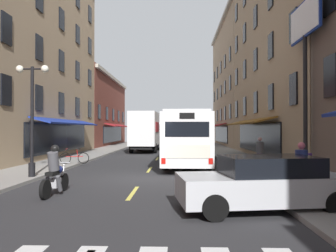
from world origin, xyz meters
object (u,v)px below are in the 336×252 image
object	(u,v)px
street_lamp_twin	(32,115)
pedestrian_mid	(260,152)
motorcycle_rider	(55,174)
pedestrian_near	(302,168)
transit_bus	(186,137)
billboard_sign	(305,40)
sedan_mid	(155,141)
box_truck	(146,132)
sedan_near	(264,183)
bicycle_near	(74,158)

from	to	relation	value
street_lamp_twin	pedestrian_mid	bearing A→B (deg)	17.49
motorcycle_rider	pedestrian_near	distance (m)	7.81
street_lamp_twin	motorcycle_rider	bearing A→B (deg)	-55.29
transit_bus	billboard_sign	bearing A→B (deg)	-53.36
pedestrian_mid	street_lamp_twin	world-z (taller)	street_lamp_twin
pedestrian_mid	sedan_mid	bearing A→B (deg)	113.26
billboard_sign	box_truck	xyz separation A→B (m)	(-8.65, 17.32, -4.10)
sedan_mid	transit_bus	bearing A→B (deg)	-80.64
sedan_near	transit_bus	bearing A→B (deg)	98.35
transit_bus	bicycle_near	size ratio (longest dim) A/B	6.82
box_truck	motorcycle_rider	size ratio (longest dim) A/B	3.52
transit_bus	bicycle_near	distance (m)	7.00
box_truck	billboard_sign	bearing A→B (deg)	-63.47
sedan_mid	billboard_sign	bearing A→B (deg)	-73.24
box_truck	street_lamp_twin	world-z (taller)	street_lamp_twin
sedan_near	motorcycle_rider	bearing A→B (deg)	164.10
motorcycle_rider	street_lamp_twin	distance (m)	4.43
motorcycle_rider	pedestrian_near	size ratio (longest dim) A/B	1.26
billboard_sign	pedestrian_near	xyz separation A→B (m)	(-1.81, -4.42, -5.03)
box_truck	bicycle_near	bearing A→B (deg)	-103.59
sedan_near	motorcycle_rider	world-z (taller)	motorcycle_rider
street_lamp_twin	box_truck	bearing A→B (deg)	79.94
sedan_mid	pedestrian_mid	size ratio (longest dim) A/B	2.82
pedestrian_near	pedestrian_mid	world-z (taller)	pedestrian_near
sedan_mid	street_lamp_twin	xyz separation A→B (m)	(-3.21, -28.95, 2.12)
billboard_sign	pedestrian_mid	size ratio (longest dim) A/B	4.68
sedan_near	pedestrian_near	xyz separation A→B (m)	(1.40, 1.03, 0.27)
bicycle_near	street_lamp_twin	world-z (taller)	street_lamp_twin
sedan_near	street_lamp_twin	size ratio (longest dim) A/B	0.98
sedan_near	sedan_mid	xyz separation A→B (m)	(-5.38, 33.97, -0.04)
sedan_near	bicycle_near	size ratio (longest dim) A/B	2.75
billboard_sign	street_lamp_twin	distance (m)	12.24
box_truck	pedestrian_near	size ratio (longest dim) A/B	4.43
billboard_sign	pedestrian_mid	xyz separation A→B (m)	(-1.23, 2.89, -5.07)
pedestrian_near	pedestrian_mid	size ratio (longest dim) A/B	1.01
billboard_sign	sedan_mid	xyz separation A→B (m)	(-8.58, 28.51, -5.35)
sedan_near	pedestrian_mid	xyz separation A→B (m)	(1.97, 8.35, 0.24)
billboard_sign	bicycle_near	distance (m)	13.80
billboard_sign	bicycle_near	size ratio (longest dim) A/B	4.46
box_truck	pedestrian_mid	distance (m)	16.24
street_lamp_twin	bicycle_near	bearing A→B (deg)	88.43
sedan_near	pedestrian_mid	size ratio (longest dim) A/B	2.89
transit_bus	pedestrian_near	bearing A→B (deg)	-74.05
motorcycle_rider	sedan_mid	bearing A→B (deg)	88.24
box_truck	pedestrian_mid	bearing A→B (deg)	-62.80
pedestrian_mid	transit_bus	bearing A→B (deg)	141.80
billboard_sign	street_lamp_twin	size ratio (longest dim) A/B	1.59
sedan_mid	motorcycle_rider	bearing A→B (deg)	-91.76
pedestrian_near	box_truck	bearing A→B (deg)	-14.12
transit_bus	box_truck	bearing A→B (deg)	109.01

